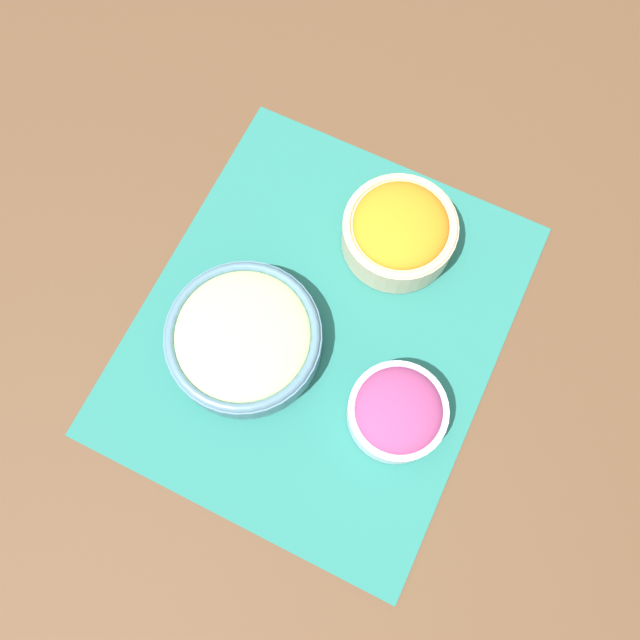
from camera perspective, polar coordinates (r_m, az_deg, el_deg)
ground_plane at (r=0.81m, az=-0.00°, el=-0.69°), size 3.00×3.00×0.00m
placemat at (r=0.81m, az=-0.00°, el=-0.65°), size 0.53×0.45×0.00m
cucumber_bowl at (r=0.78m, az=-6.99°, el=-1.58°), size 0.20×0.20×0.06m
carrot_bowl at (r=0.82m, az=7.28°, el=8.15°), size 0.15×0.15×0.08m
onion_bowl at (r=0.76m, az=7.10°, el=-8.30°), size 0.12×0.12×0.06m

